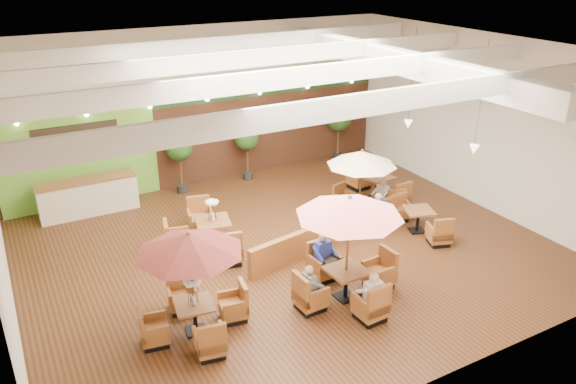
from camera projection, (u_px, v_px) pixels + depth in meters
room at (274, 113)px, 15.49m from camera, size 14.04×14.00×5.52m
service_counter at (88, 196)px, 17.77m from camera, size 3.00×0.75×1.18m
booth_divider at (336, 231)px, 15.94m from camera, size 5.96×1.26×0.83m
table_0 at (191, 265)px, 11.77m from camera, size 2.50×2.50×2.49m
table_1 at (348, 230)px, 12.91m from camera, size 2.67×2.67×2.72m
table_2 at (361, 172)px, 16.93m from camera, size 2.37×2.37×2.32m
table_3 at (204, 234)px, 15.67m from camera, size 2.02×2.92×1.61m
table_4 at (418, 221)px, 16.70m from camera, size 1.05×2.59×0.91m
table_5 at (377, 188)px, 18.90m from camera, size 0.99×2.79×1.03m
topiary_0 at (179, 150)px, 18.94m from camera, size 0.89×0.89×2.06m
topiary_1 at (247, 141)px, 20.07m from camera, size 0.86×0.86×1.99m
topiary_2 at (339, 121)px, 21.74m from camera, size 0.96×0.96×2.23m
diner_0 at (372, 291)px, 12.54m from camera, size 0.40×0.32×0.81m
diner_1 at (324, 252)px, 14.13m from camera, size 0.42×0.35×0.83m
diner_2 at (311, 282)px, 12.91m from camera, size 0.29×0.36×0.73m
diner_3 at (376, 208)px, 16.59m from camera, size 0.41×0.35×0.78m
diner_4 at (382, 193)px, 17.65m from camera, size 0.33×0.39×0.75m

